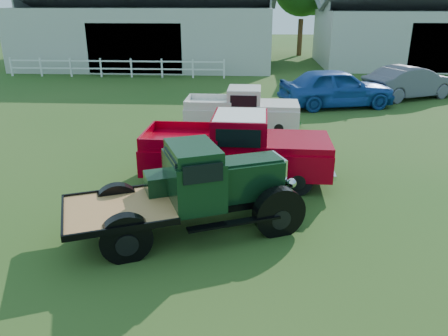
# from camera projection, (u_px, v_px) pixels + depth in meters

# --- Properties ---
(ground) EXTENTS (120.00, 120.00, 0.00)m
(ground) POSITION_uv_depth(u_px,v_px,m) (211.00, 234.00, 9.28)
(ground) COLOR #204714
(shed_left) EXTENTS (18.80, 10.20, 5.60)m
(shed_left) POSITION_uv_depth(u_px,v_px,m) (150.00, 27.00, 32.92)
(shed_left) COLOR #A9A9A9
(shed_left) RESTS_ON ground
(shed_right) EXTENTS (16.80, 9.20, 5.20)m
(shed_right) POSITION_uv_depth(u_px,v_px,m) (430.00, 30.00, 32.67)
(shed_right) COLOR #A9A9A9
(shed_right) RESTS_ON ground
(fence_rail) EXTENTS (14.20, 0.16, 1.20)m
(fence_rail) POSITION_uv_depth(u_px,v_px,m) (116.00, 68.00, 28.18)
(fence_rail) COLOR white
(fence_rail) RESTS_ON ground
(tree_c) EXTENTS (5.40, 5.40, 9.00)m
(tree_c) POSITION_uv_depth(u_px,v_px,m) (302.00, 3.00, 38.12)
(tree_c) COLOR #1D3810
(tree_c) RESTS_ON ground
(vintage_flatbed) EXTENTS (5.19, 3.60, 1.91)m
(vintage_flatbed) POSITION_uv_depth(u_px,v_px,m) (189.00, 189.00, 9.11)
(vintage_flatbed) COLOR black
(vintage_flatbed) RESTS_ON ground
(red_pickup) EXTENTS (5.22, 2.13, 1.88)m
(red_pickup) POSITION_uv_depth(u_px,v_px,m) (236.00, 148.00, 11.75)
(red_pickup) COLOR #9D0012
(red_pickup) RESTS_ON ground
(white_pickup) EXTENTS (4.42, 1.80, 1.61)m
(white_pickup) POSITION_uv_depth(u_px,v_px,m) (242.00, 110.00, 16.41)
(white_pickup) COLOR beige
(white_pickup) RESTS_ON ground
(misc_car_blue) EXTENTS (5.58, 3.24, 1.79)m
(misc_car_blue) POSITION_uv_depth(u_px,v_px,m) (336.00, 88.00, 20.13)
(misc_car_blue) COLOR #1D4797
(misc_car_blue) RESTS_ON ground
(misc_car_grey) EXTENTS (5.15, 3.70, 1.62)m
(misc_car_grey) POSITION_uv_depth(u_px,v_px,m) (410.00, 82.00, 21.97)
(misc_car_grey) COLOR #545260
(misc_car_grey) RESTS_ON ground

